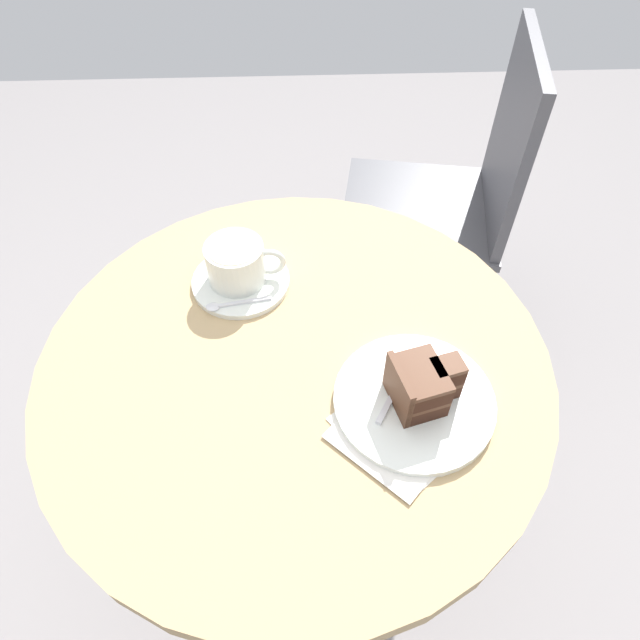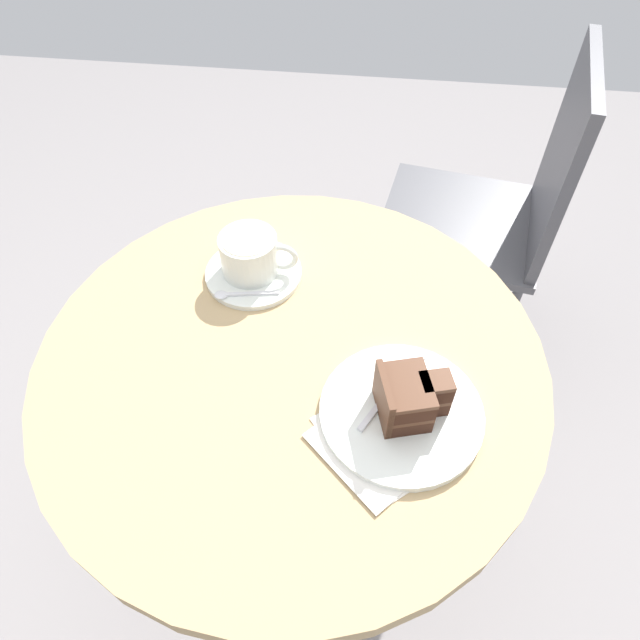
{
  "view_description": "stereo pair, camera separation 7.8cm",
  "coord_description": "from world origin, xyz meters",
  "px_view_note": "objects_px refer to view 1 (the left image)",
  "views": [
    {
      "loc": [
        0.02,
        -0.46,
        1.35
      ],
      "look_at": [
        0.04,
        0.04,
        0.76
      ],
      "focal_mm": 32.0,
      "sensor_mm": 36.0,
      "label": 1
    },
    {
      "loc": [
        0.09,
        -0.46,
        1.35
      ],
      "look_at": [
        0.04,
        0.04,
        0.76
      ],
      "focal_mm": 32.0,
      "sensor_mm": 36.0,
      "label": 2
    }
  ],
  "objects_px": {
    "napkin": "(402,427)",
    "fork": "(406,369)",
    "coffee_cup": "(237,262)",
    "saucer": "(241,281)",
    "cake_slice": "(421,385)",
    "cake_plate": "(414,401)",
    "teaspoon": "(230,304)",
    "cafe_chair": "(458,188)"
  },
  "relations": [
    {
      "from": "coffee_cup",
      "to": "cake_slice",
      "type": "relative_size",
      "value": 1.22
    },
    {
      "from": "cake_slice",
      "to": "cafe_chair",
      "type": "relative_size",
      "value": 0.12
    },
    {
      "from": "saucer",
      "to": "cake_slice",
      "type": "bearing_deg",
      "value": -43.15
    },
    {
      "from": "cake_slice",
      "to": "napkin",
      "type": "distance_m",
      "value": 0.06
    },
    {
      "from": "napkin",
      "to": "fork",
      "type": "bearing_deg",
      "value": 79.89
    },
    {
      "from": "cafe_chair",
      "to": "coffee_cup",
      "type": "bearing_deg",
      "value": -33.9
    },
    {
      "from": "coffee_cup",
      "to": "teaspoon",
      "type": "height_order",
      "value": "coffee_cup"
    },
    {
      "from": "cake_slice",
      "to": "napkin",
      "type": "bearing_deg",
      "value": -123.76
    },
    {
      "from": "teaspoon",
      "to": "fork",
      "type": "relative_size",
      "value": 0.7
    },
    {
      "from": "cake_plate",
      "to": "cake_slice",
      "type": "bearing_deg",
      "value": -1.38
    },
    {
      "from": "saucer",
      "to": "coffee_cup",
      "type": "distance_m",
      "value": 0.04
    },
    {
      "from": "saucer",
      "to": "teaspoon",
      "type": "xyz_separation_m",
      "value": [
        -0.01,
        -0.05,
        0.01
      ]
    },
    {
      "from": "teaspoon",
      "to": "fork",
      "type": "distance_m",
      "value": 0.27
    },
    {
      "from": "teaspoon",
      "to": "cafe_chair",
      "type": "height_order",
      "value": "cafe_chair"
    },
    {
      "from": "cake_plate",
      "to": "napkin",
      "type": "relative_size",
      "value": 0.99
    },
    {
      "from": "napkin",
      "to": "cafe_chair",
      "type": "height_order",
      "value": "cafe_chair"
    },
    {
      "from": "cake_plate",
      "to": "fork",
      "type": "height_order",
      "value": "fork"
    },
    {
      "from": "fork",
      "to": "napkin",
      "type": "bearing_deg",
      "value": -160.69
    },
    {
      "from": "cake_plate",
      "to": "napkin",
      "type": "distance_m",
      "value": 0.04
    },
    {
      "from": "coffee_cup",
      "to": "cake_plate",
      "type": "relative_size",
      "value": 0.57
    },
    {
      "from": "teaspoon",
      "to": "cafe_chair",
      "type": "relative_size",
      "value": 0.11
    },
    {
      "from": "cake_plate",
      "to": "cake_slice",
      "type": "distance_m",
      "value": 0.04
    },
    {
      "from": "cake_plate",
      "to": "fork",
      "type": "xyz_separation_m",
      "value": [
        -0.01,
        0.04,
        0.01
      ]
    },
    {
      "from": "saucer",
      "to": "cake_slice",
      "type": "distance_m",
      "value": 0.33
    },
    {
      "from": "teaspoon",
      "to": "cake_slice",
      "type": "distance_m",
      "value": 0.3
    },
    {
      "from": "coffee_cup",
      "to": "cafe_chair",
      "type": "bearing_deg",
      "value": 46.46
    },
    {
      "from": "saucer",
      "to": "cafe_chair",
      "type": "bearing_deg",
      "value": 46.78
    },
    {
      "from": "napkin",
      "to": "cake_plate",
      "type": "bearing_deg",
      "value": 61.44
    },
    {
      "from": "napkin",
      "to": "coffee_cup",
      "type": "bearing_deg",
      "value": 129.53
    },
    {
      "from": "teaspoon",
      "to": "fork",
      "type": "height_order",
      "value": "fork"
    },
    {
      "from": "saucer",
      "to": "cake_slice",
      "type": "relative_size",
      "value": 1.53
    },
    {
      "from": "napkin",
      "to": "teaspoon",
      "type": "bearing_deg",
      "value": 137.57
    },
    {
      "from": "fork",
      "to": "cake_plate",
      "type": "bearing_deg",
      "value": -143.83
    },
    {
      "from": "cake_slice",
      "to": "fork",
      "type": "distance_m",
      "value": 0.05
    },
    {
      "from": "coffee_cup",
      "to": "cake_slice",
      "type": "xyz_separation_m",
      "value": [
        0.24,
        -0.23,
        0.0
      ]
    },
    {
      "from": "coffee_cup",
      "to": "cafe_chair",
      "type": "relative_size",
      "value": 0.14
    },
    {
      "from": "coffee_cup",
      "to": "napkin",
      "type": "height_order",
      "value": "coffee_cup"
    },
    {
      "from": "coffee_cup",
      "to": "saucer",
      "type": "bearing_deg",
      "value": -54.62
    },
    {
      "from": "cake_plate",
      "to": "cafe_chair",
      "type": "distance_m",
      "value": 0.8
    },
    {
      "from": "saucer",
      "to": "cafe_chair",
      "type": "xyz_separation_m",
      "value": [
        0.48,
        0.51,
        -0.22
      ]
    },
    {
      "from": "teaspoon",
      "to": "napkin",
      "type": "distance_m",
      "value": 0.31
    },
    {
      "from": "coffee_cup",
      "to": "teaspoon",
      "type": "relative_size",
      "value": 1.24
    }
  ]
}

